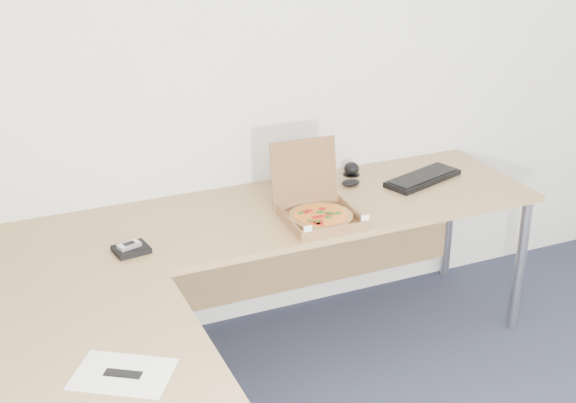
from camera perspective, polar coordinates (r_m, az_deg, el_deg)
name	(u,v)px	position (r m, az deg, el deg)	size (l,w,h in m)	color
desk	(231,275)	(3.04, -4.15, -5.31)	(2.50, 2.20, 0.73)	#AB8350
pizza_box	(319,212)	(3.40, 2.25, -0.76)	(0.30, 0.36, 0.31)	brown
drinking_glass	(294,174)	(3.76, 0.42, 2.00)	(0.06, 0.06, 0.11)	silver
keyboard	(423,178)	(3.87, 9.68, 1.65)	(0.41, 0.15, 0.03)	black
mouse	(351,183)	(3.77, 4.54, 1.36)	(0.09, 0.06, 0.03)	black
wallet	(131,249)	(3.19, -11.23, -3.41)	(0.13, 0.11, 0.02)	black
phone	(129,245)	(3.18, -11.39, -3.12)	(0.09, 0.05, 0.02)	#B2B5BA
paper_sheet	(123,374)	(2.49, -11.81, -12.07)	(0.29, 0.21, 0.00)	white
dome_speaker	(352,168)	(3.90, 4.60, 2.42)	(0.08, 0.08, 0.07)	black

